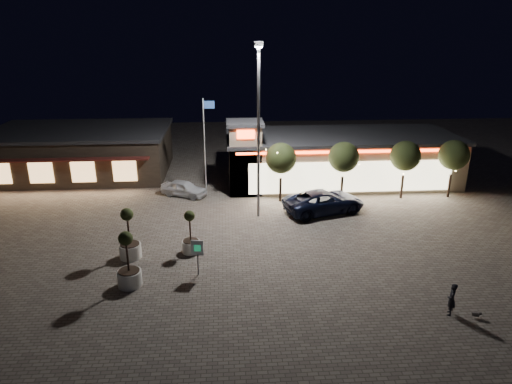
{
  "coord_description": "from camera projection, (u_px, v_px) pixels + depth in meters",
  "views": [
    {
      "loc": [
        -0.42,
        -23.27,
        13.06
      ],
      "look_at": [
        1.68,
        6.0,
        2.6
      ],
      "focal_mm": 32.0,
      "sensor_mm": 36.0,
      "label": 1
    }
  ],
  "objects": [
    {
      "name": "flagpole",
      "position": [
        206.0,
        139.0,
        36.76
      ],
      "size": [
        0.95,
        0.1,
        8.0
      ],
      "color": "white",
      "rests_on": "ground"
    },
    {
      "name": "valet_sign",
      "position": [
        197.0,
        251.0,
        25.31
      ],
      "size": [
        0.7,
        0.17,
        2.11
      ],
      "color": "gray",
      "rests_on": "ground"
    },
    {
      "name": "string_tree_a",
      "position": [
        281.0,
        158.0,
        35.68
      ],
      "size": [
        2.42,
        2.42,
        4.79
      ],
      "color": "#332319",
      "rests_on": "ground"
    },
    {
      "name": "pedestrian",
      "position": [
        452.0,
        299.0,
        21.92
      ],
      "size": [
        0.62,
        0.72,
        1.66
      ],
      "primitive_type": "imported",
      "rotation": [
        0.0,
        0.0,
        -2.01
      ],
      "color": "black",
      "rests_on": "ground"
    },
    {
      "name": "floodlight_pole",
      "position": [
        259.0,
        122.0,
        31.57
      ],
      "size": [
        0.6,
        0.4,
        12.38
      ],
      "color": "gray",
      "rests_on": "ground"
    },
    {
      "name": "string_tree_d",
      "position": [
        454.0,
        155.0,
        36.62
      ],
      "size": [
        2.42,
        2.42,
        4.79
      ],
      "color": "#332319",
      "rests_on": "ground"
    },
    {
      "name": "string_tree_c",
      "position": [
        405.0,
        156.0,
        36.35
      ],
      "size": [
        2.42,
        2.42,
        4.79
      ],
      "color": "#332319",
      "rests_on": "ground"
    },
    {
      "name": "white_sedan",
      "position": [
        184.0,
        188.0,
        37.78
      ],
      "size": [
        4.17,
        3.12,
        1.32
      ],
      "primitive_type": "imported",
      "rotation": [
        0.0,
        0.0,
        1.11
      ],
      "color": "silver",
      "rests_on": "ground"
    },
    {
      "name": "string_tree_b",
      "position": [
        344.0,
        157.0,
        36.02
      ],
      "size": [
        2.42,
        2.42,
        4.79
      ],
      "color": "#332319",
      "rests_on": "ground"
    },
    {
      "name": "dog",
      "position": [
        477.0,
        314.0,
        21.81
      ],
      "size": [
        0.45,
        0.27,
        0.24
      ],
      "color": "#59514C",
      "rests_on": "ground"
    },
    {
      "name": "planter_mid",
      "position": [
        129.0,
        269.0,
        24.36
      ],
      "size": [
        1.3,
        1.3,
        3.19
      ],
      "color": "silver",
      "rests_on": "ground"
    },
    {
      "name": "planter_left",
      "position": [
        130.0,
        243.0,
        27.39
      ],
      "size": [
        1.31,
        1.31,
        3.21
      ],
      "color": "silver",
      "rests_on": "ground"
    },
    {
      "name": "restaurant_building",
      "position": [
        81.0,
        151.0,
        43.37
      ],
      "size": [
        16.4,
        11.0,
        4.3
      ],
      "color": "#382D23",
      "rests_on": "ground"
    },
    {
      "name": "retail_building",
      "position": [
        335.0,
        158.0,
        41.03
      ],
      "size": [
        20.4,
        8.4,
        6.1
      ],
      "color": "gray",
      "rests_on": "ground"
    },
    {
      "name": "ground",
      "position": [
        234.0,
        270.0,
        26.27
      ],
      "size": [
        90.0,
        90.0,
        0.0
      ],
      "primitive_type": "plane",
      "color": "#70665B",
      "rests_on": "ground"
    },
    {
      "name": "pickup_truck",
      "position": [
        324.0,
        201.0,
        34.35
      ],
      "size": [
        6.73,
        4.5,
        1.71
      ],
      "primitive_type": "imported",
      "rotation": [
        0.0,
        0.0,
        1.86
      ],
      "color": "black",
      "rests_on": "ground"
    },
    {
      "name": "planter_right",
      "position": [
        191.0,
        239.0,
        28.12
      ],
      "size": [
        1.12,
        1.12,
        2.76
      ],
      "color": "silver",
      "rests_on": "ground"
    }
  ]
}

